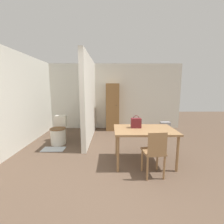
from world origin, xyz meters
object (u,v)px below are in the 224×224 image
Objects in this scene: space_heater at (165,128)px; dining_table at (144,132)px; wooden_chair at (154,152)px; handbag at (136,123)px; toilet at (59,133)px; wooden_cabinet at (112,107)px.

dining_table is at bearing -120.44° from space_heater.
handbag is (-0.23, 0.62, 0.37)m from wooden_chair.
space_heater is at bearing 54.99° from handbag.
space_heater is at bearing 14.23° from toilet.
dining_table is 1.45× the size of wooden_chair.
wooden_chair is (0.07, -0.52, -0.19)m from dining_table.
wooden_chair is at bearing -113.70° from space_heater.
dining_table is 1.61× the size of toilet.
wooden_cabinet is 4.08× the size of space_heater.
space_heater is (1.82, -0.57, -0.66)m from wooden_cabinet.
wooden_chair is 2.00× the size of space_heater.
handbag reaches higher than wooden_chair.
wooden_cabinet is (-0.63, 2.59, 0.20)m from dining_table.
handbag is 2.43m from space_heater.
wooden_chair reaches higher than toilet.
wooden_cabinet is at bearing 162.46° from space_heater.
wooden_chair is at bearing -82.27° from dining_table.
wooden_cabinet reaches higher than toilet.
dining_table is at bearing 92.19° from wooden_chair.
wooden_chair is at bearing -36.65° from toilet.
wooden_cabinet is 2.02m from space_heater.
toilet is at bearing 137.80° from wooden_chair.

